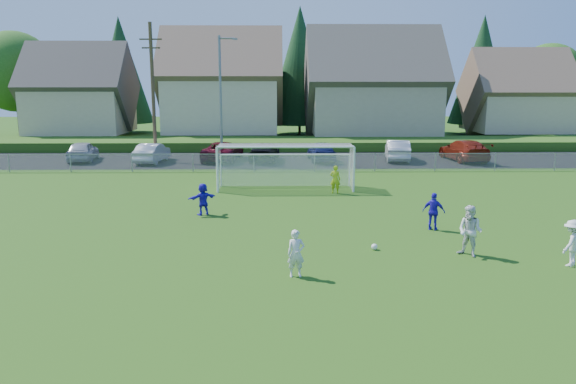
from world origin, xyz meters
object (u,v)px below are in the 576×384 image
player_white_a (296,253)px  car_d (264,152)px  player_blue_b (203,199)px  car_g (464,150)px  player_white_b (470,231)px  player_white_c (572,243)px  car_a (83,151)px  car_e (321,151)px  car_c (223,151)px  player_blue_a (434,211)px  car_f (397,150)px  car_b (152,153)px  soccer_goal (285,160)px  soccer_ball (374,247)px  goalkeeper (335,179)px

player_white_a → car_d: 25.17m
player_blue_b → car_g: (17.26, 16.95, 0.07)m
player_white_b → player_white_c: (2.93, -1.08, -0.12)m
car_a → car_e: bearing=171.7°
player_white_b → car_d: player_white_b is taller
player_white_b → car_c: bearing=159.2°
player_blue_b → player_blue_a: bearing=130.8°
player_white_b → player_blue_a: bearing=139.6°
player_white_b → player_blue_b: 11.66m
player_white_a → car_f: 26.68m
car_a → car_b: 5.42m
car_c → car_d: size_ratio=1.08×
car_g → soccer_goal: soccer_goal is taller
player_blue_a → car_f: size_ratio=0.32×
player_white_a → car_d: size_ratio=0.31×
player_white_c → car_e: 24.95m
player_white_a → car_a: bearing=112.9°
car_b → car_d: size_ratio=0.90×
player_white_a → player_white_c: 8.95m
player_white_a → car_g: car_g is taller
car_f → car_g: (4.95, -0.24, 0.01)m
soccer_goal → car_b: bearing=133.1°
player_white_c → soccer_goal: soccer_goal is taller
car_d → soccer_goal: 10.96m
car_d → car_g: bearing=-174.3°
car_e → soccer_goal: (-2.82, -10.72, 0.87)m
player_white_b → player_white_a: bearing=-117.3°
car_d → car_g: car_g is taller
player_blue_b → car_g: 24.19m
car_b → car_f: (18.17, 0.75, 0.06)m
player_white_b → car_g: bearing=117.1°
player_blue_b → car_g: car_g is taller
car_c → car_g: size_ratio=0.95×
player_white_a → car_b: bearing=103.9°
soccer_ball → goalkeeper: (-0.38, 10.18, 0.65)m
car_e → player_blue_a: bearing=95.1°
player_white_c → player_white_a: bearing=-35.0°
car_b → car_g: bearing=-172.7°
player_white_a → player_blue_a: size_ratio=0.97×
goalkeeper → car_d: goalkeeper is taller
player_white_c → car_c: bearing=-101.5°
car_a → soccer_goal: soccer_goal is taller
player_white_b → player_white_c: size_ratio=1.16×
player_white_b → car_c: player_white_b is taller
soccer_ball → car_c: size_ratio=0.04×
car_e → player_white_a: bearing=80.2°
car_a → soccer_goal: size_ratio=0.59×
player_white_b → car_f: 23.52m
soccer_ball → player_white_b: size_ratio=0.12×
goalkeeper → player_white_b: bearing=122.6°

